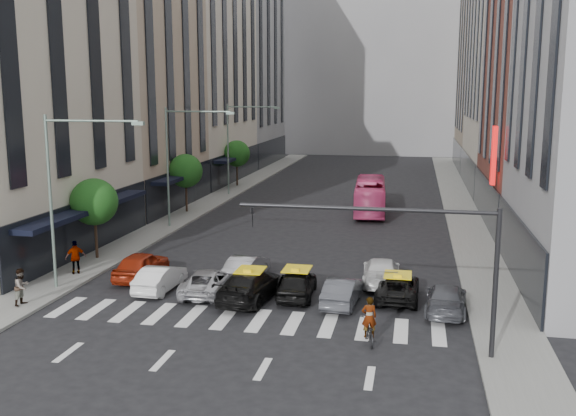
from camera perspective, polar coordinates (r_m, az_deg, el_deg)
The scene contains 33 objects.
ground at distance 28.44m, azimuth -4.56°, elevation -10.89°, with size 160.00×160.00×0.00m, color black.
sidewalk_left at distance 59.48m, azimuth -7.39°, elevation 0.31°, with size 3.00×96.00×0.15m, color slate.
sidewalk_right at distance 56.58m, azimuth 15.28°, elevation -0.48°, with size 3.00×96.00×0.15m, color slate.
building_left_a at distance 44.03m, azimuth -23.12°, elevation 14.34°, with size 8.00×18.00×28.00m, color beige.
building_left_b at distance 58.80m, azimuth -13.49°, elevation 11.68°, with size 8.00×16.00×24.00m, color tan.
building_left_c at distance 75.93m, azimuth -7.81°, elevation 16.01°, with size 8.00×20.00×36.00m, color beige.
building_left_d at distance 93.84m, azimuth -3.90°, elevation 13.12°, with size 8.00×18.00×30.00m, color gray.
building_right_b at distance 53.45m, azimuth 22.20°, elevation 12.46°, with size 8.00×18.00×26.00m, color brown.
building_right_d at distance 91.09m, azimuth 17.74°, elevation 12.13°, with size 8.00×18.00×28.00m, color tan.
building_far at distance 111.01m, azimuth 7.67°, elevation 14.16°, with size 30.00×10.00×36.00m, color gray.
tree_near at distance 40.86m, azimuth -16.85°, elevation 0.52°, with size 2.88×2.88×4.95m.
tree_mid at distance 55.33m, azimuth -9.09°, elevation 3.27°, with size 2.88×2.88×4.95m.
tree_far at distance 70.47m, azimuth -4.58°, elevation 4.84°, with size 2.88×2.88×4.95m.
streetlamp_near at distance 34.51m, azimuth -19.12°, elevation 2.46°, with size 5.38×0.25×9.00m.
streetlamp_mid at distance 48.90m, azimuth -9.66°, elevation 5.01°, with size 5.38×0.25×9.00m.
streetlamp_far at distance 64.06m, azimuth -4.55°, elevation 6.33°, with size 5.38×0.25×9.00m.
traffic_signal at distance 25.17m, azimuth 11.77°, elevation -3.22°, with size 10.10×0.20×6.00m.
liberty_sign at distance 46.00m, azimuth 17.82°, elevation 4.46°, with size 0.30×0.70×4.00m.
car_red at distance 36.70m, azimuth -12.90°, elevation -4.98°, with size 1.82×4.52×1.54m, color maroon.
car_white_front at distance 34.36m, azimuth -11.29°, elevation -6.13°, with size 1.43×4.09×1.35m, color silver.
car_silver at distance 33.49m, azimuth -7.09°, elevation -6.47°, with size 2.18×4.72×1.31m, color #A9A9AF.
taxi_left at distance 32.22m, azimuth -3.34°, elevation -6.87°, with size 2.15×5.29×1.53m, color black.
taxi_center at distance 32.61m, azimuth 0.80°, elevation -6.72°, with size 1.72×4.28×1.46m, color black.
car_grey_mid at distance 31.65m, azimuth 4.88°, elevation -7.37°, with size 1.44×4.14×1.36m, color #3C3E43.
taxi_right at distance 32.80m, azimuth 9.71°, elevation -6.96°, with size 2.07×4.50×1.25m, color black.
car_grey_curb at distance 31.42m, azimuth 13.86°, elevation -7.82°, with size 1.85×4.55×1.32m, color #44454C.
car_row2_left at distance 35.65m, azimuth -3.72°, elevation -5.29°, with size 1.49×4.27×1.41m, color gray.
car_row2_right at distance 35.24m, azimuth 8.30°, elevation -5.57°, with size 1.97×4.84×1.41m, color silver.
bus at distance 55.55m, azimuth 7.31°, elevation 1.07°, with size 2.46×10.51×2.93m, color #CD3C73.
motorcycle at distance 27.20m, azimuth 7.19°, elevation -10.83°, with size 0.66×1.88×0.99m, color black.
rider at distance 26.75m, azimuth 7.26°, elevation -8.11°, with size 0.63×0.42×1.74m, color gray.
pedestrian_near at distance 33.52m, azimuth -22.58°, elevation -6.48°, with size 0.87×0.68×1.80m, color gray.
pedestrian_far at distance 38.07m, azimuth -18.35°, elevation -4.18°, with size 1.12×0.46×1.91m, color gray.
Camera 1 is at (7.34, -25.50, 10.24)m, focal length 40.00 mm.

